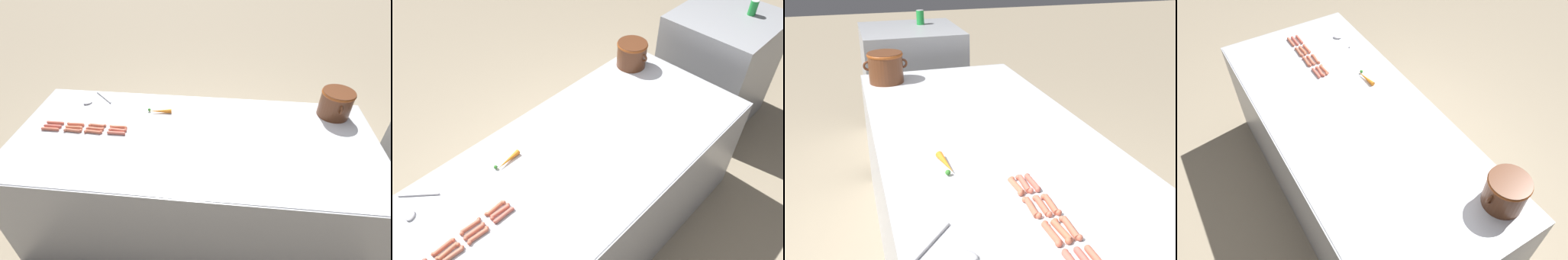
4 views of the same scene
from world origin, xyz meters
TOP-DOWN VIEW (x-y plane):
  - griddle_counter at (0.00, 0.00)m, footprint 1.07×2.47m
  - back_cabinet at (-0.07, 1.92)m, footprint 0.82×0.84m
  - hot_dog_1 at (-0.05, -0.85)m, footprint 0.03×0.13m
  - hot_dog_2 at (-0.05, -0.69)m, footprint 0.03×0.13m
  - hot_dog_3 at (-0.05, -0.54)m, footprint 0.03×0.13m
  - hot_dog_5 at (-0.01, -0.84)m, footprint 0.03×0.13m
  - hot_dog_6 at (-0.01, -0.69)m, footprint 0.03×0.13m
  - hot_dog_7 at (-0.02, -0.53)m, footprint 0.03×0.13m
  - hot_dog_8 at (0.02, -1.00)m, footprint 0.02×0.13m
  - hot_dog_9 at (0.02, -0.84)m, footprint 0.03×0.13m
  - hot_dog_10 at (0.02, -0.69)m, footprint 0.03×0.13m
  - hot_dog_11 at (0.02, -0.53)m, footprint 0.02×0.13m
  - bean_pot at (-0.37, 1.00)m, footprint 0.29×0.23m
  - serving_spoon at (-0.37, -0.84)m, footprint 0.21×0.23m
  - carrot at (-0.27, -0.29)m, footprint 0.05×0.18m
  - soda_can at (0.04, 2.05)m, footprint 0.07×0.07m

SIDE VIEW (x-z plane):
  - griddle_counter at x=0.00m, z-range 0.00..0.86m
  - back_cabinet at x=-0.07m, z-range 0.00..1.05m
  - serving_spoon at x=-0.37m, z-range 0.86..0.88m
  - hot_dog_1 at x=-0.05m, z-range 0.86..0.89m
  - hot_dog_2 at x=-0.05m, z-range 0.86..0.89m
  - hot_dog_3 at x=-0.05m, z-range 0.86..0.89m
  - hot_dog_5 at x=-0.01m, z-range 0.86..0.89m
  - hot_dog_6 at x=-0.01m, z-range 0.86..0.89m
  - hot_dog_7 at x=-0.02m, z-range 0.86..0.89m
  - hot_dog_8 at x=0.02m, z-range 0.86..0.89m
  - hot_dog_9 at x=0.02m, z-range 0.86..0.89m
  - hot_dog_10 at x=0.02m, z-range 0.86..0.89m
  - hot_dog_11 at x=0.02m, z-range 0.86..0.89m
  - carrot at x=-0.27m, z-range 0.86..0.90m
  - bean_pot at x=-0.37m, z-range 0.87..1.07m
  - soda_can at x=0.04m, z-range 1.04..1.17m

